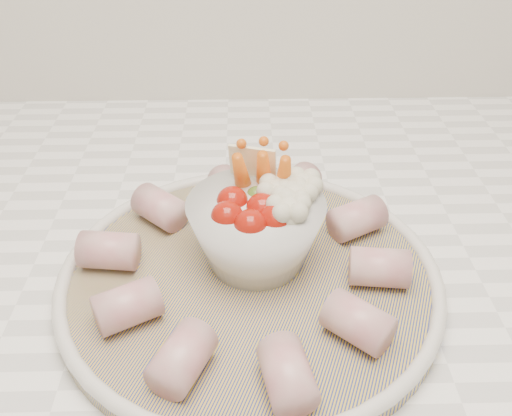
{
  "coord_description": "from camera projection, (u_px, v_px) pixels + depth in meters",
  "views": [
    {
      "loc": [
        -0.15,
        1.0,
        1.26
      ],
      "look_at": [
        -0.14,
        1.38,
        0.99
      ],
      "focal_mm": 40.0,
      "sensor_mm": 36.0,
      "label": 1
    }
  ],
  "objects": [
    {
      "name": "serving_platter",
      "position": [
        250.0,
        278.0,
        0.48
      ],
      "size": [
        0.41,
        0.41,
        0.02
      ],
      "color": "navy",
      "rests_on": "kitchen_counter"
    },
    {
      "name": "cured_meat_rolls",
      "position": [
        249.0,
        259.0,
        0.47
      ],
      "size": [
        0.28,
        0.28,
        0.03
      ],
      "color": "#B4525D",
      "rests_on": "serving_platter"
    },
    {
      "name": "veggie_bowl",
      "position": [
        259.0,
        224.0,
        0.48
      ],
      "size": [
        0.12,
        0.12,
        0.1
      ],
      "color": "silver",
      "rests_on": "serving_platter"
    }
  ]
}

